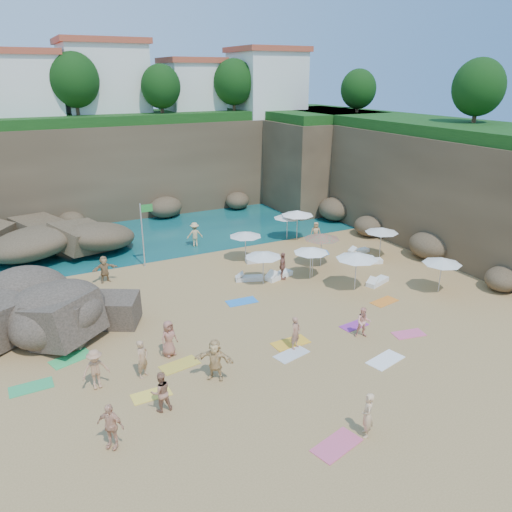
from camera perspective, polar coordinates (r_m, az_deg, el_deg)
name	(u,v)px	position (r m, az deg, el deg)	size (l,w,h in m)	color
ground	(248,314)	(26.82, -0.86, -6.66)	(120.00, 120.00, 0.00)	tan
seawater	(120,198)	(53.91, -15.32, 6.46)	(120.00, 120.00, 0.00)	#0C4751
cliff_back	(149,165)	(48.81, -12.12, 10.15)	(44.00, 8.00, 8.00)	brown
cliff_right	(415,180)	(42.55, 17.72, 8.23)	(8.00, 30.00, 8.00)	brown
cliff_corner	(312,161)	(50.47, 6.41, 10.78)	(10.00, 12.00, 8.00)	brown
rock_promontory	(9,255)	(39.36, -26.42, 0.07)	(12.00, 7.00, 2.00)	brown
clifftop_buildings	(151,83)	(49.17, -11.89, 18.74)	(28.48, 9.48, 7.00)	white
clifftop_trees	(194,84)	(43.78, -7.08, 18.90)	(35.60, 23.82, 4.40)	#11380F
rock_outcrop	(52,330)	(27.21, -22.25, -7.87)	(6.82, 5.12, 2.73)	brown
flag_pole	(144,227)	(33.21, -12.69, 3.29)	(0.84, 0.09, 4.30)	silver
parasol_0	(245,234)	(33.67, -1.22, 2.53)	(2.20, 2.20, 2.08)	silver
parasol_1	(297,213)	(38.15, 4.76, 4.94)	(2.46, 2.46, 2.33)	silver
parasol_2	(287,216)	(38.35, 3.60, 4.58)	(2.11, 2.11, 2.00)	silver
parasol_5	(311,250)	(30.84, 6.31, 0.69)	(2.17, 2.17, 2.05)	silver
parasol_6	(322,236)	(32.95, 7.53, 2.25)	(2.39, 2.39, 2.26)	silver
parasol_7	(382,230)	(35.39, 14.18, 2.90)	(2.28, 2.28, 2.15)	silver
parasol_8	(357,256)	(29.56, 11.46, 0.01)	(2.44, 2.44, 2.31)	silver
parasol_9	(263,254)	(29.83, 0.84, 0.20)	(2.21, 2.21, 2.09)	silver
parasol_10	(313,250)	(31.09, 6.55, 0.66)	(2.07, 2.07, 1.96)	silver
parasol_11	(442,261)	(30.68, 20.52, -0.53)	(2.23, 2.23, 2.10)	silver
lounger_0	(279,276)	(31.39, 2.63, -2.24)	(1.92, 0.64, 0.30)	white
lounger_1	(249,278)	(30.99, -0.78, -2.56)	(1.69, 0.56, 0.26)	silver
lounger_2	(359,251)	(36.51, 11.66, 0.57)	(1.59, 0.53, 0.25)	white
lounger_3	(260,259)	(34.04, 0.44, -0.40)	(1.94, 0.65, 0.30)	silver
lounger_4	(369,261)	(34.63, 12.77, -0.58)	(1.80, 0.60, 0.28)	white
lounger_5	(378,282)	(31.38, 13.72, -2.87)	(1.76, 0.59, 0.27)	white
towel_1	(337,445)	(18.63, 9.21, -20.56)	(1.83, 0.92, 0.03)	#DC5577
towel_2	(291,343)	(24.18, 3.97, -9.87)	(1.79, 0.90, 0.03)	yellow
towel_3	(31,387)	(23.02, -24.31, -13.52)	(1.69, 0.85, 0.03)	#2FA65C
towel_4	(151,395)	(21.10, -11.87, -15.26)	(1.55, 0.78, 0.03)	yellow
towel_5	(385,360)	(23.55, 14.57, -11.43)	(1.79, 0.90, 0.03)	white
towel_6	(354,326)	(26.13, 11.14, -7.81)	(1.46, 0.73, 0.03)	purple
towel_8	(242,302)	(28.20, -1.64, -5.22)	(1.72, 0.86, 0.03)	#2A82E0
towel_9	(409,334)	(26.00, 17.06, -8.51)	(1.56, 0.78, 0.03)	#E65983
towel_10	(384,302)	(29.11, 14.46, -5.06)	(1.60, 0.80, 0.03)	orange
towel_11	(71,358)	(24.40, -20.37, -10.92)	(1.80, 0.90, 0.03)	#36BD5F
towel_12	(180,365)	(22.73, -8.72, -12.21)	(1.70, 0.85, 0.03)	gold
towel_13	(292,354)	(23.30, 4.09, -11.14)	(1.64, 0.82, 0.03)	silver
person_stand_0	(142,359)	(21.85, -12.86, -11.39)	(0.62, 0.41, 1.69)	tan
person_stand_1	(161,392)	(19.78, -10.81, -15.00)	(0.79, 0.62, 1.63)	#A76F53
person_stand_2	(195,234)	(37.13, -7.02, 2.46)	(1.18, 0.49, 1.83)	tan
person_stand_3	(283,266)	(30.94, 3.07, -1.16)	(1.02, 0.42, 1.74)	#955B4A
person_stand_4	(316,232)	(38.14, 6.84, 2.73)	(0.76, 0.42, 1.56)	tan
person_stand_5	(104,269)	(31.89, -16.94, -1.44)	(1.56, 0.45, 1.68)	#A47E52
person_stand_6	(367,415)	(18.70, 12.60, -17.32)	(0.63, 0.41, 1.72)	#E6B683
person_lie_0	(97,383)	(21.92, -17.67, -13.69)	(1.11, 1.72, 0.46)	tan
person_lie_1	(112,442)	(18.89, -16.09, -19.76)	(1.00, 1.71, 0.42)	#E1A480
person_lie_2	(170,351)	(23.41, -9.84, -10.64)	(0.82, 1.69, 0.45)	#A76653
person_lie_3	(215,374)	(21.55, -4.65, -13.28)	(1.68, 1.81, 0.48)	#E0B575
person_lie_4	(295,345)	(23.69, 4.52, -10.08)	(0.57, 1.57, 0.38)	#AB7055
person_lie_5	(363,331)	(25.08, 12.09, -8.43)	(0.73, 1.50, 0.57)	#F6A28B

